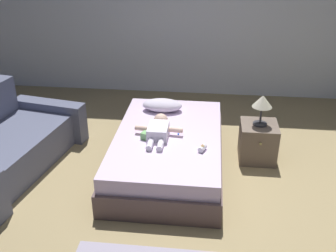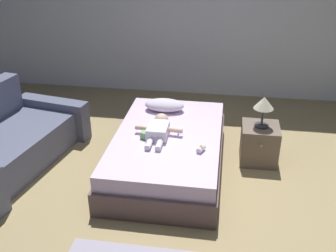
{
  "view_description": "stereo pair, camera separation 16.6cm",
  "coord_description": "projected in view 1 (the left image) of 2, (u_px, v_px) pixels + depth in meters",
  "views": [
    {
      "loc": [
        0.27,
        -3.23,
        2.51
      ],
      "look_at": [
        -0.16,
        0.63,
        0.53
      ],
      "focal_mm": 42.37,
      "sensor_mm": 36.0,
      "label": 1
    },
    {
      "loc": [
        0.44,
        -3.21,
        2.51
      ],
      "look_at": [
        -0.16,
        0.63,
        0.53
      ],
      "focal_mm": 42.37,
      "sensor_mm": 36.0,
      "label": 2
    }
  ],
  "objects": [
    {
      "name": "ground_plane",
      "position": [
        176.0,
        202.0,
        4.03
      ],
      "size": [
        8.0,
        8.0,
        0.0
      ],
      "primitive_type": "plane",
      "color": "#9B875B"
    },
    {
      "name": "wall_behind_bed",
      "position": [
        195.0,
        5.0,
        6.04
      ],
      "size": [
        8.0,
        0.12,
        2.84
      ],
      "primitive_type": "cube",
      "color": "silver",
      "rests_on": "ground_plane"
    },
    {
      "name": "bed",
      "position": [
        168.0,
        151.0,
        4.5
      ],
      "size": [
        1.21,
        1.99,
        0.43
      ],
      "color": "brown",
      "rests_on": "ground_plane"
    },
    {
      "name": "pillow",
      "position": [
        162.0,
        105.0,
        4.93
      ],
      "size": [
        0.49,
        0.27,
        0.15
      ],
      "color": "silver",
      "rests_on": "bed"
    },
    {
      "name": "baby",
      "position": [
        159.0,
        129.0,
        4.36
      ],
      "size": [
        0.54,
        0.64,
        0.17
      ],
      "color": "white",
      "rests_on": "bed"
    },
    {
      "name": "toothbrush",
      "position": [
        179.0,
        131.0,
        4.45
      ],
      "size": [
        0.01,
        0.15,
        0.02
      ],
      "color": "blue",
      "rests_on": "bed"
    },
    {
      "name": "couch",
      "position": [
        2.0,
        146.0,
        4.49
      ],
      "size": [
        1.33,
        1.95,
        0.84
      ],
      "color": "slate",
      "rests_on": "ground_plane"
    },
    {
      "name": "nightstand",
      "position": [
        258.0,
        142.0,
        4.67
      ],
      "size": [
        0.42,
        0.45,
        0.45
      ],
      "color": "#6D5C4F",
      "rests_on": "ground_plane"
    },
    {
      "name": "lamp",
      "position": [
        262.0,
        103.0,
        4.45
      ],
      "size": [
        0.22,
        0.22,
        0.36
      ],
      "color": "#333338",
      "rests_on": "nightstand"
    },
    {
      "name": "toy_block",
      "position": [
        145.0,
        136.0,
        4.29
      ],
      "size": [
        0.1,
        0.1,
        0.08
      ],
      "color": "#72B267",
      "rests_on": "bed"
    },
    {
      "name": "baby_bottle",
      "position": [
        202.0,
        148.0,
        4.06
      ],
      "size": [
        0.1,
        0.12,
        0.08
      ],
      "color": "white",
      "rests_on": "bed"
    }
  ]
}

